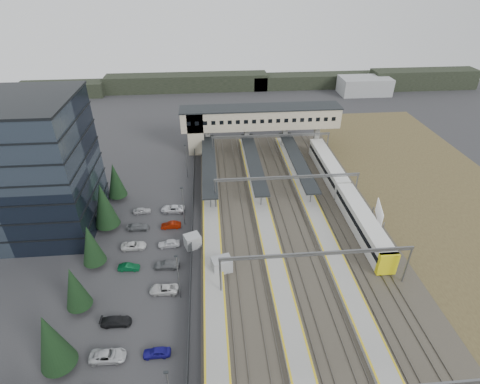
{
  "coord_description": "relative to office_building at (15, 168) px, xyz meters",
  "views": [
    {
      "loc": [
        -2.66,
        -47.34,
        42.54
      ],
      "look_at": [
        2.8,
        14.1,
        4.0
      ],
      "focal_mm": 28.0,
      "sensor_mm": 36.0,
      "label": 1
    }
  ],
  "objects": [
    {
      "name": "lampposts",
      "position": [
        28.0,
        -10.75,
        -7.86
      ],
      "size": [
        0.5,
        53.25,
        8.07
      ],
      "color": "slate",
      "rests_on": "ground"
    },
    {
      "name": "train",
      "position": [
        60.0,
        3.0,
        -9.95
      ],
      "size": [
        3.13,
        43.59,
        3.95
      ],
      "color": "silver",
      "rests_on": "ground"
    },
    {
      "name": "billboard",
      "position": [
        63.36,
        -6.48,
        -8.88
      ],
      "size": [
        1.57,
        5.71,
        4.95
      ],
      "color": "slate",
      "rests_on": "ground"
    },
    {
      "name": "relay_cabin_far",
      "position": [
        29.62,
        -8.63,
        -11.0
      ],
      "size": [
        3.22,
        2.98,
        2.39
      ],
      "color": "#949799",
      "rests_on": "ground"
    },
    {
      "name": "canopies",
      "position": [
        43.0,
        15.0,
        -8.27
      ],
      "size": [
        23.1,
        30.0,
        3.28
      ],
      "color": "black",
      "rests_on": "ground"
    },
    {
      "name": "gantries",
      "position": [
        48.0,
        -9.0,
        -6.2
      ],
      "size": [
        28.4,
        62.28,
        7.17
      ],
      "color": "slate",
      "rests_on": "ground"
    },
    {
      "name": "relay_cabin_near",
      "position": [
        34.36,
        -15.09,
        -10.92
      ],
      "size": [
        3.49,
        2.9,
        2.53
      ],
      "color": "#949799",
      "rests_on": "ground"
    },
    {
      "name": "car_park",
      "position": [
        22.67,
        -15.78,
        -11.59
      ],
      "size": [
        10.67,
        44.71,
        1.28
      ],
      "color": "maroon",
      "rests_on": "ground"
    },
    {
      "name": "fence",
      "position": [
        29.5,
        -7.0,
        -11.19
      ],
      "size": [
        0.08,
        90.0,
        2.0
      ],
      "color": "#26282B",
      "rests_on": "ground"
    },
    {
      "name": "rail_corridor",
      "position": [
        45.34,
        -7.0,
        -11.9
      ],
      "size": [
        34.0,
        90.0,
        0.92
      ],
      "color": "#38342C",
      "rests_on": "ground"
    },
    {
      "name": "footbridge",
      "position": [
        43.7,
        30.0,
        -4.26
      ],
      "size": [
        40.4,
        6.4,
        11.2
      ],
      "color": "tan",
      "rests_on": "ground"
    },
    {
      "name": "scrub_east",
      "position": [
        81.0,
        -7.0,
        -12.16
      ],
      "size": [
        34.0,
        120.0,
        0.06
      ],
      "color": "#483C24",
      "rests_on": "ground"
    },
    {
      "name": "conifer_row",
      "position": [
        14.0,
        -15.86,
        -7.36
      ],
      "size": [
        4.42,
        49.82,
        9.5
      ],
      "color": "black",
      "rests_on": "ground"
    },
    {
      "name": "treeline_far",
      "position": [
        59.81,
        80.28,
        -9.24
      ],
      "size": [
        170.0,
        19.0,
        7.0
      ],
      "color": "black",
      "rests_on": "ground"
    },
    {
      "name": "ground",
      "position": [
        36.0,
        -12.0,
        -12.19
      ],
      "size": [
        220.0,
        220.0,
        0.0
      ],
      "primitive_type": "plane",
      "color": "#2B2B2D",
      "rests_on": "ground"
    },
    {
      "name": "office_building",
      "position": [
        0.0,
        0.0,
        0.0
      ],
      "size": [
        24.3,
        18.3,
        24.3
      ],
      "color": "#3B4857",
      "rests_on": "ground"
    }
  ]
}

